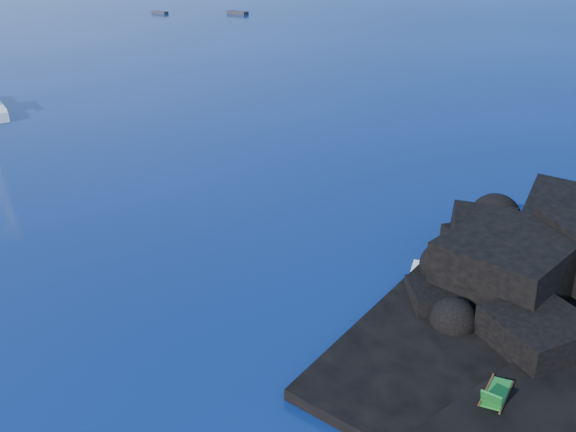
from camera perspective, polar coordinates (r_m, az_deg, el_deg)
name	(u,v)px	position (r m, az deg, el deg)	size (l,w,h in m)	color
surf_foam	(432,352)	(21.85, 14.39, -13.23)	(10.00, 8.00, 0.06)	white
deck_chair	(497,388)	(19.58, 20.51, -16.02)	(1.73, 0.76, 1.19)	#166420
distant_boat_a	(160,14)	(131.24, -12.88, 19.40)	(1.23, 3.96, 0.53)	#29292E
distant_boat_b	(238,14)	(127.79, -5.14, 19.74)	(1.55, 4.98, 0.66)	#242529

